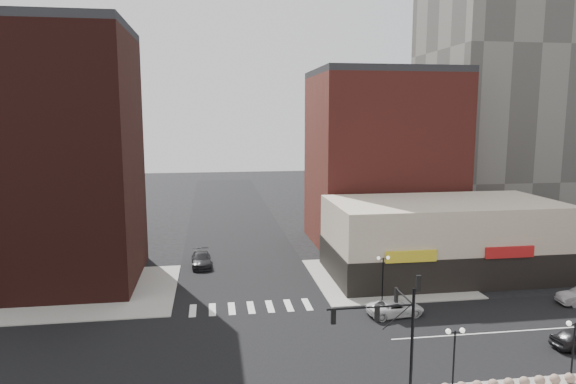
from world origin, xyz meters
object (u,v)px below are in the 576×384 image
object	(u,v)px
street_lamp_se_a	(455,344)
traffic_signal	(395,320)
street_lamp_se_b	(574,335)
street_lamp_ne	(383,267)
white_suv	(395,308)
dark_sedan_north	(201,259)

from	to	relation	value
street_lamp_se_a	traffic_signal	bearing A→B (deg)	177.43
street_lamp_se_b	street_lamp_ne	size ratio (longest dim) A/B	1.00
white_suv	dark_sedan_north	bearing A→B (deg)	36.94
white_suv	street_lamp_se_b	bearing A→B (deg)	-157.90
white_suv	dark_sedan_north	distance (m)	23.97
street_lamp_ne	street_lamp_se_b	bearing A→B (deg)	-66.37
street_lamp_se_b	white_suv	bearing A→B (deg)	119.14
traffic_signal	street_lamp_ne	distance (m)	16.62
street_lamp_se_a	street_lamp_se_b	xyz separation A→B (m)	(8.00, 0.00, 0.00)
traffic_signal	street_lamp_se_a	world-z (taller)	traffic_signal
street_lamp_se_b	dark_sedan_north	bearing A→B (deg)	128.43
white_suv	traffic_signal	bearing A→B (deg)	151.98
street_lamp_se_b	street_lamp_ne	world-z (taller)	same
dark_sedan_north	street_lamp_se_a	bearing A→B (deg)	-65.09
traffic_signal	street_lamp_ne	bearing A→B (deg)	73.25
dark_sedan_north	traffic_signal	bearing A→B (deg)	-70.94
traffic_signal	street_lamp_se_a	distance (m)	4.12
street_lamp_se_a	white_suv	distance (m)	12.88
street_lamp_se_a	street_lamp_se_b	bearing A→B (deg)	0.00
street_lamp_se_b	dark_sedan_north	distance (m)	38.15
street_lamp_se_b	street_lamp_se_a	bearing A→B (deg)	180.00
white_suv	street_lamp_se_a	bearing A→B (deg)	168.45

